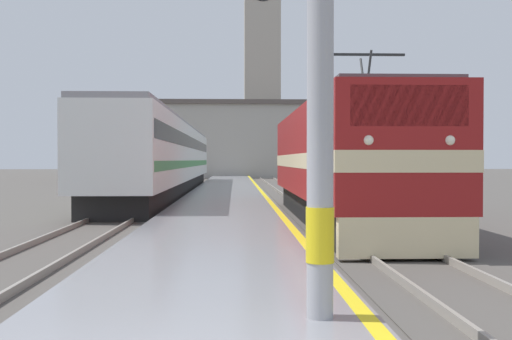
# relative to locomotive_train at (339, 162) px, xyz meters

# --- Properties ---
(ground_plane) EXTENTS (200.00, 200.00, 0.00)m
(ground_plane) POSITION_rel_locomotive_train_xyz_m (-3.81, 14.40, -1.94)
(ground_plane) COLOR #514C47
(platform) EXTENTS (4.03, 140.00, 0.31)m
(platform) POSITION_rel_locomotive_train_xyz_m (-3.81, 9.40, -1.79)
(platform) COLOR gray
(platform) RESTS_ON ground
(rail_track_near) EXTENTS (2.83, 140.00, 0.16)m
(rail_track_near) POSITION_rel_locomotive_train_xyz_m (0.00, 9.40, -1.91)
(rail_track_near) COLOR #514C47
(rail_track_near) RESTS_ON ground
(rail_track_far) EXTENTS (2.83, 140.00, 0.16)m
(rail_track_far) POSITION_rel_locomotive_train_xyz_m (-7.37, 9.40, -1.91)
(rail_track_far) COLOR #514C47
(rail_track_far) RESTS_ON ground
(locomotive_train) EXTENTS (2.92, 15.78, 4.77)m
(locomotive_train) POSITION_rel_locomotive_train_xyz_m (0.00, 0.00, 0.00)
(locomotive_train) COLOR black
(locomotive_train) RESTS_ON ground
(passenger_train) EXTENTS (2.92, 34.76, 4.13)m
(passenger_train) POSITION_rel_locomotive_train_xyz_m (-7.37, 16.63, 0.28)
(passenger_train) COLOR black
(passenger_train) RESTS_ON ground
(clock_tower) EXTENTS (5.83, 5.83, 31.63)m
(clock_tower) POSITION_rel_locomotive_train_xyz_m (0.18, 59.95, 14.85)
(clock_tower) COLOR #ADA393
(clock_tower) RESTS_ON ground
(station_building) EXTENTS (28.07, 8.30, 8.59)m
(station_building) POSITION_rel_locomotive_train_xyz_m (-6.65, 49.35, 2.38)
(station_building) COLOR #A8A399
(station_building) RESTS_ON ground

